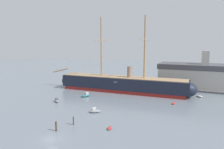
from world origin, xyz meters
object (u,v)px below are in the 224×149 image
object	(u,v)px
motorboat_alongside_bow	(86,95)
dinghy_far_right	(199,96)
dinghy_alongside_stern	(174,103)
dockside_warehouse_right	(208,77)
tall_ship	(122,84)
motorboat_mid_left	(57,100)
motorboat_near_centre	(95,111)
mooring_piling_nearest	(56,126)
dinghy_foreground_right	(110,128)
mooring_piling_left_pair	(73,121)
seagull_in_flight	(115,82)

from	to	relation	value
motorboat_alongside_bow	dinghy_far_right	xyz separation A→B (m)	(40.48, 17.74, -0.27)
dinghy_alongside_stern	dockside_warehouse_right	distance (m)	33.47
tall_ship	dinghy_alongside_stern	size ratio (longest dim) A/B	28.25
motorboat_mid_left	dockside_warehouse_right	distance (m)	67.24
motorboat_near_centre	dinghy_far_right	bearing A→B (deg)	49.80
motorboat_mid_left	mooring_piling_nearest	world-z (taller)	mooring_piling_nearest
dinghy_foreground_right	dockside_warehouse_right	world-z (taller)	dockside_warehouse_right
dockside_warehouse_right	tall_ship	bearing A→B (deg)	-147.43
motorboat_near_centre	motorboat_mid_left	xyz separation A→B (m)	(-18.15, 4.50, -0.02)
dinghy_far_right	mooring_piling_left_pair	size ratio (longest dim) A/B	1.37
motorboat_near_centre	mooring_piling_left_pair	distance (m)	10.74
dinghy_alongside_stern	dockside_warehouse_right	xyz separation A→B (m)	(10.31, 31.38, 5.42)
mooring_piling_left_pair	seagull_in_flight	bearing A→B (deg)	39.22
dinghy_far_right	motorboat_mid_left	bearing A→B (deg)	-148.23
dinghy_far_right	dockside_warehouse_right	world-z (taller)	dockside_warehouse_right
dockside_warehouse_right	seagull_in_flight	world-z (taller)	dockside_warehouse_right
dinghy_far_right	mooring_piling_nearest	distance (m)	56.96
motorboat_alongside_bow	seagull_in_flight	xyz separation A→B (m)	(20.93, -19.03, 9.99)
motorboat_alongside_bow	dinghy_far_right	size ratio (longest dim) A/B	1.51
dinghy_foreground_right	motorboat_mid_left	xyz separation A→B (m)	(-27.48, 13.71, 0.24)
tall_ship	dinghy_alongside_stern	world-z (taller)	tall_ship
motorboat_near_centre	mooring_piling_left_pair	world-z (taller)	mooring_piling_left_pair
dinghy_alongside_stern	dockside_warehouse_right	size ratio (longest dim) A/B	0.05
motorboat_near_centre	motorboat_mid_left	world-z (taller)	motorboat_near_centre
dinghy_far_right	mooring_piling_nearest	world-z (taller)	mooring_piling_nearest
mooring_piling_left_pair	dockside_warehouse_right	bearing A→B (deg)	63.34
mooring_piling_nearest	dockside_warehouse_right	world-z (taller)	dockside_warehouse_right
dinghy_far_right	dinghy_alongside_stern	bearing A→B (deg)	-118.87
motorboat_mid_left	motorboat_alongside_bow	distance (m)	12.14
dinghy_far_right	mooring_piling_nearest	size ratio (longest dim) A/B	1.26
mooring_piling_left_pair	seagull_in_flight	world-z (taller)	seagull_in_flight
tall_ship	dinghy_far_right	xyz separation A→B (m)	(30.90, 3.91, -3.07)
tall_ship	motorboat_near_centre	bearing A→B (deg)	-84.11
dinghy_foreground_right	mooring_piling_left_pair	world-z (taller)	mooring_piling_left_pair
tall_ship	mooring_piling_nearest	xyz separation A→B (m)	(1.38, -44.79, -2.23)
seagull_in_flight	dinghy_far_right	bearing A→B (deg)	62.01
mooring_piling_nearest	mooring_piling_left_pair	world-z (taller)	mooring_piling_nearest
motorboat_near_centre	dinghy_far_right	world-z (taller)	motorboat_near_centre
motorboat_near_centre	dockside_warehouse_right	bearing A→B (deg)	58.84
tall_ship	mooring_piling_nearest	bearing A→B (deg)	-88.23
tall_ship	dinghy_far_right	bearing A→B (deg)	7.22
motorboat_near_centre	motorboat_alongside_bow	bearing A→B (deg)	129.46
dinghy_foreground_right	motorboat_alongside_bow	distance (m)	32.87
tall_ship	mooring_piling_nearest	size ratio (longest dim) A/B	27.97
motorboat_near_centre	dinghy_far_right	distance (m)	43.23
dinghy_alongside_stern	mooring_piling_left_pair	world-z (taller)	mooring_piling_left_pair
dinghy_far_right	motorboat_alongside_bow	bearing A→B (deg)	-156.34
motorboat_near_centre	motorboat_alongside_bow	size ratio (longest dim) A/B	0.83
motorboat_mid_left	dockside_warehouse_right	size ratio (longest dim) A/B	0.08
dinghy_foreground_right	dinghy_far_right	size ratio (longest dim) A/B	0.79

